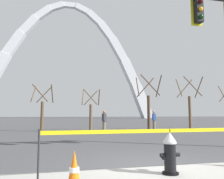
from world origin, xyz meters
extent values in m
plane|color=#474749|center=(0.00, 0.00, 0.00)|extent=(240.00, 240.00, 0.00)
cylinder|color=black|center=(-0.01, -0.80, 0.03)|extent=(0.36, 0.36, 0.05)
cylinder|color=black|center=(-0.01, -0.80, 0.36)|extent=(0.26, 0.26, 0.62)
cylinder|color=#B7B7BC|center=(-0.01, -0.80, 0.69)|extent=(0.30, 0.30, 0.04)
cone|color=#B7B7BC|center=(-0.01, -0.80, 0.82)|extent=(0.30, 0.30, 0.22)
cylinder|color=black|center=(-0.01, -0.80, 0.96)|extent=(0.06, 0.06, 0.06)
cylinder|color=black|center=(-0.19, -0.80, 0.42)|extent=(0.10, 0.09, 0.09)
cylinder|color=black|center=(0.17, -0.80, 0.42)|extent=(0.10, 0.09, 0.09)
cylinder|color=black|center=(-0.01, -0.60, 0.33)|extent=(0.13, 0.14, 0.13)
cylinder|color=black|center=(-0.01, -0.52, 0.33)|extent=(0.15, 0.03, 0.15)
cylinder|color=#232326|center=(-2.81, -0.88, 0.52)|extent=(0.04, 0.04, 1.04)
cube|color=yellow|center=(-0.19, -0.83, 0.96)|extent=(5.23, 0.10, 0.08)
cone|color=orange|center=(-2.17, -1.68, 0.38)|extent=(0.28, 0.28, 0.70)
cylinder|color=white|center=(-2.17, -1.68, 0.42)|extent=(0.17, 0.17, 0.08)
cube|color=black|center=(2.38, 1.41, 5.05)|extent=(0.26, 0.24, 0.90)
cube|color=gold|center=(2.38, 1.55, 5.05)|extent=(0.44, 0.03, 1.04)
sphere|color=#360606|center=(2.38, 1.28, 5.33)|extent=(0.16, 0.16, 0.16)
sphere|color=orange|center=(2.38, 1.28, 5.05)|extent=(0.16, 0.16, 0.16)
sphere|color=black|center=(2.38, 1.28, 4.77)|extent=(0.16, 0.16, 0.16)
cube|color=silver|center=(-16.21, 66.56, 22.57)|extent=(6.36, 2.61, 8.34)
cube|color=silver|center=(-12.15, 66.56, 28.64)|extent=(5.95, 2.33, 6.72)
cube|color=silver|center=(-8.10, 66.56, 32.98)|extent=(5.46, 2.05, 5.09)
cube|color=silver|center=(-4.05, 66.56, 35.59)|extent=(4.84, 1.77, 3.40)
cube|color=silver|center=(0.00, 66.56, 36.45)|extent=(4.15, 1.49, 1.49)
cube|color=silver|center=(4.05, 66.56, 35.59)|extent=(4.84, 1.77, 3.40)
cube|color=silver|center=(8.10, 66.56, 32.98)|extent=(5.46, 2.05, 5.09)
cube|color=silver|center=(12.15, 66.56, 28.64)|extent=(5.95, 2.33, 6.72)
cube|color=silver|center=(16.21, 66.56, 22.57)|extent=(6.36, 2.61, 8.34)
cube|color=silver|center=(20.26, 66.56, 14.76)|extent=(6.71, 2.89, 9.99)
cube|color=silver|center=(24.31, 66.56, 5.21)|extent=(7.04, 3.17, 11.66)
cylinder|color=brown|center=(-3.73, 13.05, 1.15)|extent=(0.24, 0.24, 2.31)
cylinder|color=brown|center=(-4.43, 13.19, 2.93)|extent=(0.33, 1.25, 1.39)
cylinder|color=brown|center=(-3.01, 12.98, 2.93)|extent=(0.20, 1.26, 1.39)
cylinder|color=brown|center=(-3.66, 13.76, 2.93)|extent=(1.26, 0.20, 1.39)
cylinder|color=brown|center=(-3.88, 12.35, 2.93)|extent=(1.25, 0.35, 1.39)
cylinder|color=brown|center=(0.07, 13.03, 1.06)|extent=(0.24, 0.24, 2.13)
cylinder|color=brown|center=(-0.58, 13.16, 2.71)|extent=(0.31, 1.16, 1.28)
cylinder|color=brown|center=(0.73, 12.97, 2.71)|extent=(0.20, 1.17, 1.28)
cylinder|color=brown|center=(0.14, 13.69, 2.71)|extent=(1.17, 0.20, 1.28)
cylinder|color=brown|center=(-0.07, 12.39, 2.71)|extent=(1.16, 0.33, 1.28)
cylinder|color=#473323|center=(4.59, 11.80, 1.42)|extent=(0.24, 0.24, 2.83)
cylinder|color=#473323|center=(3.73, 11.97, 3.60)|extent=(0.38, 1.52, 1.69)
cylinder|color=#473323|center=(5.47, 11.71, 3.60)|extent=(0.23, 1.53, 1.69)
cylinder|color=#473323|center=(4.68, 12.68, 3.60)|extent=(1.53, 0.23, 1.69)
cylinder|color=#473323|center=(4.40, 10.94, 3.60)|extent=(1.51, 0.41, 1.69)
cylinder|color=brown|center=(8.46, 12.09, 1.43)|extent=(0.24, 0.24, 2.86)
cylinder|color=brown|center=(7.59, 12.26, 3.64)|extent=(0.38, 1.54, 1.71)
cylinder|color=brown|center=(9.35, 12.00, 3.64)|extent=(0.23, 1.55, 1.71)
cylinder|color=brown|center=(8.55, 12.97, 3.64)|extent=(1.55, 0.23, 1.71)
cylinder|color=brown|center=(8.27, 11.22, 3.64)|extent=(1.53, 0.41, 1.71)
cylinder|color=brown|center=(12.33, 12.81, 3.27)|extent=(0.35, 1.39, 1.54)
cylinder|color=brown|center=(0.61, 10.12, 0.42)|extent=(0.22, 0.22, 0.84)
cube|color=#333338|center=(0.61, 10.12, 1.11)|extent=(0.28, 0.38, 0.54)
sphere|color=#936B4C|center=(0.61, 10.12, 1.49)|extent=(0.20, 0.20, 0.20)
cylinder|color=brown|center=(4.75, 11.13, 0.42)|extent=(0.22, 0.22, 0.84)
cube|color=#2D4C99|center=(4.75, 11.13, 1.11)|extent=(0.23, 0.36, 0.54)
sphere|color=#936B4C|center=(4.75, 11.13, 1.49)|extent=(0.20, 0.20, 0.20)
camera|label=1|loc=(-2.44, -5.61, 1.32)|focal=36.80mm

